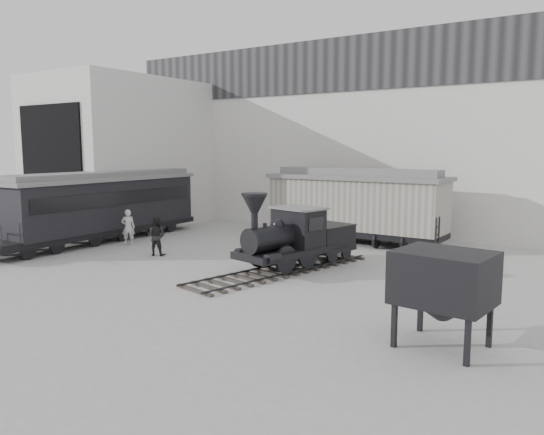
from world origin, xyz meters
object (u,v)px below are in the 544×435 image
Objects in this scene: coal_hopper at (444,285)px; visitor_b at (156,236)px; locomotive at (293,241)px; passenger_coach at (102,206)px; visitor_a at (128,227)px; boxcar at (356,204)px.

visitor_b is at bearing 170.20° from coal_hopper.
locomotive reaches higher than visitor_b.
passenger_coach reaches higher than locomotive.
coal_hopper reaches higher than visitor_a.
locomotive is 5.00× the size of visitor_a.
passenger_coach is at bearing -168.28° from locomotive.
visitor_a is 1.01× the size of visitor_b.
locomotive is 5.05× the size of visitor_b.
visitor_a is 0.75× the size of coal_hopper.
coal_hopper is (13.96, -4.26, 0.66)m from visitor_b.
passenger_coach is 7.04× the size of visitor_b.
coal_hopper is at bearing -22.72° from locomotive.
visitor_b is at bearing -14.68° from passenger_coach.
visitor_a is (2.06, -0.15, -0.95)m from passenger_coach.
boxcar reaches higher than visitor_b.
locomotive is at bearing -84.71° from boxcar.
visitor_b is 14.61m from coal_hopper.
passenger_coach is at bearing -44.07° from visitor_a.
boxcar reaches higher than visitor_a.
locomotive is 3.77× the size of coal_hopper.
boxcar reaches higher than locomotive.
boxcar is (-0.44, 7.06, 0.85)m from locomotive.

